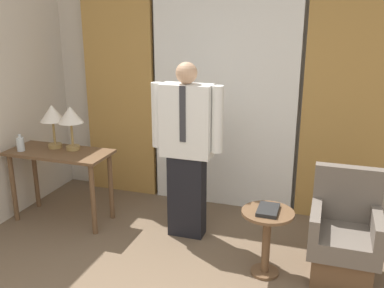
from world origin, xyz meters
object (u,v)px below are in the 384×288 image
armchair (343,239)px  table_lamp_left (52,116)px  table_lamp_right (71,117)px  book (268,210)px  side_table (267,232)px  person (187,146)px  desk (60,164)px  bottle_near_edge (20,144)px

armchair → table_lamp_left: bearing=174.8°
table_lamp_right → book: table_lamp_right is taller
table_lamp_left → side_table: table_lamp_left is taller
table_lamp_right → book: 2.18m
person → side_table: 1.09m
table_lamp_left → side_table: size_ratio=0.79×
table_lamp_right → person: person is taller
armchair → book: armchair is taller
desk → armchair: armchair is taller
table_lamp_left → bottle_near_edge: 0.43m
person → book: bearing=-27.8°
book → side_table: bearing=101.6°
bottle_near_edge → book: bearing=-5.2°
table_lamp_left → table_lamp_right: bearing=0.0°
desk → table_lamp_right: size_ratio=2.34×
desk → armchair: 2.80m
armchair → book: 0.67m
armchair → book: (-0.60, -0.17, 0.25)m
armchair → person: bearing=169.4°
desk → book: 2.21m
bottle_near_edge → armchair: bearing=-1.0°
side_table → person: bearing=152.3°
armchair → table_lamp_right: bearing=174.4°
side_table → table_lamp_right: bearing=168.2°
book → person: bearing=152.2°
armchair → desk: bearing=176.6°
table_lamp_right → armchair: table_lamp_right is taller
desk → bottle_near_edge: size_ratio=6.04×
book → bottle_near_edge: bearing=174.8°
table_lamp_left → table_lamp_right: size_ratio=1.00×
side_table → book: 0.20m
table_lamp_right → table_lamp_left: bearing=180.0°
desk → person: bearing=4.4°
table_lamp_right → side_table: table_lamp_right is taller
person → book: (0.84, -0.44, -0.33)m
bottle_near_edge → person: size_ratio=0.10×
bottle_near_edge → armchair: 3.19m
person → armchair: person is taller
table_lamp_left → person: person is taller
person → desk: bearing=-175.6°
bottle_near_edge → side_table: bearing=-5.1°
bottle_near_edge → person: person is taller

